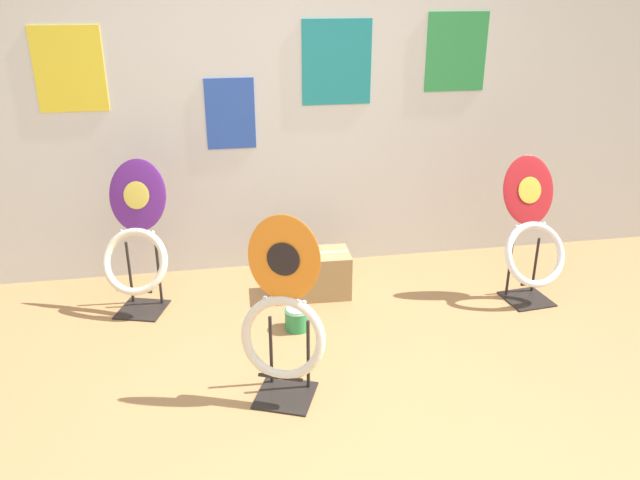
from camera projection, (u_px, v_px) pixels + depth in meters
name	position (u px, v px, depth m)	size (l,w,h in m)	color
ground_plane	(353.00, 445.00, 2.82)	(14.00, 14.00, 0.00)	#A37547
wall_back	(288.00, 85.00, 4.20)	(8.00, 0.07, 2.60)	silver
toilet_seat_display_orange_sun	(283.00, 323.00, 2.99)	(0.44, 0.37, 0.97)	black
toilet_seat_display_purple_note	(136.00, 243.00, 3.84)	(0.48, 0.44, 0.95)	black
toilet_seat_display_crimson_swirl	(532.00, 239.00, 3.98)	(0.45, 0.39, 0.93)	black
paint_can	(297.00, 318.00, 3.75)	(0.15, 0.15, 0.14)	#2D8E4C
storage_box	(317.00, 274.00, 4.14)	(0.44, 0.30, 0.30)	#A37F51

